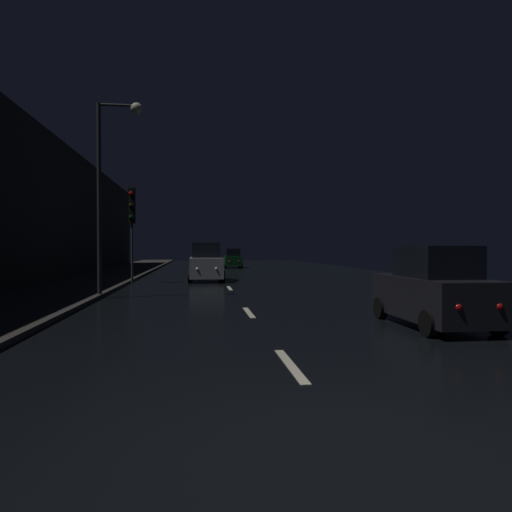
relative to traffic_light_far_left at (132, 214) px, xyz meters
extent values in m
cube|color=black|center=(4.99, 3.18, -3.75)|extent=(26.98, 84.00, 0.02)
cube|color=#33302D|center=(-2.30, 3.18, -3.67)|extent=(4.40, 84.00, 0.15)
cube|color=#2D2B28|center=(-4.90, -0.32, 0.42)|extent=(0.80, 63.00, 8.31)
cube|color=beige|center=(4.99, -18.32, -3.73)|extent=(0.16, 2.20, 0.01)
cube|color=beige|center=(4.99, -12.10, -3.73)|extent=(0.16, 2.20, 0.01)
cube|color=beige|center=(4.99, -3.72, -3.73)|extent=(0.16, 2.20, 0.01)
cube|color=beige|center=(4.99, 3.58, -3.73)|extent=(0.16, 2.20, 0.01)
cube|color=beige|center=(4.99, 5.00, -3.73)|extent=(0.16, 2.20, 0.01)
cube|color=beige|center=(4.99, 15.99, -3.73)|extent=(0.16, 2.20, 0.01)
cylinder|color=#38383A|center=(0.00, 0.02, -2.13)|extent=(0.12, 0.12, 3.22)
cube|color=black|center=(0.00, 0.02, 0.43)|extent=(0.35, 0.38, 1.90)
sphere|color=red|center=(-0.02, -0.16, 1.06)|extent=(0.22, 0.22, 0.22)
sphere|color=black|center=(-0.02, -0.16, 0.43)|extent=(0.22, 0.22, 0.22)
sphere|color=black|center=(-0.02, -0.16, -0.20)|extent=(0.22, 0.22, 0.22)
cylinder|color=#2D2D30|center=(-0.20, -7.37, -0.05)|extent=(0.16, 0.16, 7.37)
cylinder|color=#2D2D30|center=(0.50, -7.37, 3.58)|extent=(1.40, 0.10, 0.10)
sphere|color=beige|center=(1.20, -7.37, 3.48)|extent=(0.44, 0.44, 0.44)
cube|color=#A5A8AD|center=(3.98, 1.37, -2.95)|extent=(1.84, 4.28, 1.12)
cube|color=black|center=(3.98, 1.52, -1.96)|extent=(1.56, 2.14, 0.86)
cylinder|color=black|center=(4.88, -0.13, -3.41)|extent=(0.22, 0.65, 0.65)
cylinder|color=black|center=(3.08, -0.13, -3.41)|extent=(0.22, 0.65, 0.65)
cylinder|color=black|center=(4.88, 2.87, -3.41)|extent=(0.22, 0.65, 0.65)
cylinder|color=black|center=(3.08, 2.87, -3.41)|extent=(0.22, 0.65, 0.65)
sphere|color=white|center=(4.49, -0.73, -2.95)|extent=(0.18, 0.18, 0.18)
sphere|color=white|center=(3.48, -0.73, -2.95)|extent=(0.18, 0.18, 0.18)
sphere|color=red|center=(4.49, 3.47, -2.95)|extent=(0.18, 0.18, 0.18)
sphere|color=red|center=(3.48, 3.47, -2.95)|extent=(0.18, 0.18, 0.18)
cube|color=#0F3819|center=(6.85, 19.32, -3.08)|extent=(1.54, 3.59, 0.94)
cube|color=black|center=(6.85, 19.20, -2.25)|extent=(1.31, 1.80, 0.72)
cylinder|color=black|center=(6.09, 20.58, -3.47)|extent=(0.19, 0.55, 0.55)
cylinder|color=black|center=(7.60, 20.58, -3.47)|extent=(0.19, 0.55, 0.55)
cylinder|color=black|center=(6.09, 18.07, -3.47)|extent=(0.19, 0.55, 0.55)
cylinder|color=black|center=(7.60, 18.07, -3.47)|extent=(0.19, 0.55, 0.55)
sphere|color=slate|center=(6.42, 21.08, -3.08)|extent=(0.15, 0.15, 0.15)
sphere|color=slate|center=(7.27, 21.08, -3.08)|extent=(0.15, 0.15, 0.15)
sphere|color=red|center=(6.42, 17.57, -3.08)|extent=(0.15, 0.15, 0.15)
sphere|color=red|center=(7.27, 17.57, -3.08)|extent=(0.15, 0.15, 0.15)
cube|color=black|center=(9.18, -14.99, -3.04)|extent=(1.62, 3.78, 0.99)
cube|color=black|center=(9.18, -15.13, -2.17)|extent=(1.38, 1.89, 0.76)
cylinder|color=black|center=(8.39, -13.67, -3.45)|extent=(0.20, 0.58, 0.58)
cylinder|color=black|center=(9.98, -13.67, -3.45)|extent=(0.20, 0.58, 0.58)
cylinder|color=black|center=(8.39, -16.31, -3.45)|extent=(0.20, 0.58, 0.58)
cylinder|color=black|center=(9.98, -16.31, -3.45)|extent=(0.20, 0.58, 0.58)
sphere|color=slate|center=(8.74, -13.14, -3.04)|extent=(0.16, 0.16, 0.16)
sphere|color=slate|center=(9.63, -13.14, -3.04)|extent=(0.16, 0.16, 0.16)
sphere|color=red|center=(8.74, -16.84, -3.04)|extent=(0.16, 0.16, 0.16)
sphere|color=red|center=(9.63, -16.84, -3.04)|extent=(0.16, 0.16, 0.16)
camera|label=1|loc=(3.51, -25.71, -1.84)|focal=32.84mm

